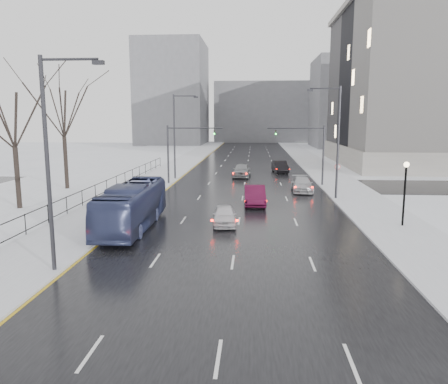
% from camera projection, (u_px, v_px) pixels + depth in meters
% --- Properties ---
extents(road, '(16.00, 150.00, 0.04)m').
position_uv_depth(road, '(246.00, 172.00, 59.54)').
color(road, black).
rests_on(road, ground).
extents(cross_road, '(130.00, 10.00, 0.04)m').
position_uv_depth(cross_road, '(244.00, 185.00, 47.73)').
color(cross_road, black).
rests_on(cross_road, ground).
extents(sidewalk_left, '(5.00, 150.00, 0.16)m').
position_uv_depth(sidewalk_left, '(170.00, 171.00, 60.24)').
color(sidewalk_left, silver).
rests_on(sidewalk_left, ground).
extents(sidewalk_right, '(5.00, 150.00, 0.16)m').
position_uv_depth(sidewalk_right, '(324.00, 172.00, 58.81)').
color(sidewalk_right, silver).
rests_on(sidewalk_right, ground).
extents(park_strip, '(14.00, 150.00, 0.12)m').
position_uv_depth(park_strip, '(103.00, 170.00, 60.89)').
color(park_strip, white).
rests_on(park_strip, ground).
extents(tree_park_d, '(8.75, 8.75, 12.50)m').
position_uv_depth(tree_park_d, '(20.00, 209.00, 35.18)').
color(tree_park_d, black).
rests_on(tree_park_d, ground).
extents(tree_park_e, '(9.45, 9.45, 13.50)m').
position_uv_depth(tree_park_e, '(67.00, 189.00, 45.04)').
color(tree_park_e, black).
rests_on(tree_park_e, ground).
extents(iron_fence, '(0.06, 70.00, 1.30)m').
position_uv_depth(iron_fence, '(55.00, 209.00, 30.77)').
color(iron_fence, black).
rests_on(iron_fence, sidewalk_left).
extents(streetlight_r_mid, '(2.95, 0.25, 10.00)m').
position_uv_depth(streetlight_r_mid, '(336.00, 137.00, 38.37)').
color(streetlight_r_mid, '#2D2D33').
rests_on(streetlight_r_mid, ground).
extents(streetlight_l_near, '(2.95, 0.25, 10.00)m').
position_uv_depth(streetlight_l_near, '(52.00, 155.00, 19.82)').
color(streetlight_l_near, '#2D2D33').
rests_on(streetlight_l_near, ground).
extents(streetlight_l_far, '(2.95, 0.25, 10.00)m').
position_uv_depth(streetlight_l_far, '(176.00, 132.00, 51.29)').
color(streetlight_l_far, '#2D2D33').
rests_on(streetlight_l_far, ground).
extents(lamppost_r_mid, '(0.36, 0.36, 4.28)m').
position_uv_depth(lamppost_r_mid, '(405.00, 184.00, 28.79)').
color(lamppost_r_mid, black).
rests_on(lamppost_r_mid, sidewalk_right).
extents(mast_signal_right, '(6.10, 0.33, 6.50)m').
position_uv_depth(mast_signal_right, '(313.00, 148.00, 46.55)').
color(mast_signal_right, '#2D2D33').
rests_on(mast_signal_right, ground).
extents(mast_signal_left, '(6.10, 0.33, 6.50)m').
position_uv_depth(mast_signal_left, '(178.00, 147.00, 47.55)').
color(mast_signal_left, '#2D2D33').
rests_on(mast_signal_left, ground).
extents(no_uturn_sign, '(0.60, 0.06, 2.70)m').
position_uv_depth(no_uturn_sign, '(337.00, 169.00, 42.79)').
color(no_uturn_sign, '#2D2D33').
rests_on(no_uturn_sign, sidewalk_right).
extents(bldg_far_right, '(24.00, 20.00, 22.00)m').
position_uv_depth(bldg_far_right, '(362.00, 103.00, 109.89)').
color(bldg_far_right, slate).
rests_on(bldg_far_right, ground).
extents(bldg_far_left, '(18.00, 22.00, 28.00)m').
position_uv_depth(bldg_far_left, '(173.00, 94.00, 122.63)').
color(bldg_far_left, slate).
rests_on(bldg_far_left, ground).
extents(bldg_far_center, '(30.00, 18.00, 18.00)m').
position_uv_depth(bldg_far_center, '(264.00, 112.00, 136.45)').
color(bldg_far_center, slate).
rests_on(bldg_far_center, ground).
extents(bus, '(2.65, 10.64, 2.95)m').
position_uv_depth(bus, '(132.00, 206.00, 28.92)').
color(bus, navy).
rests_on(bus, road).
extents(sedan_center_near, '(1.87, 4.02, 1.33)m').
position_uv_depth(sedan_center_near, '(224.00, 215.00, 29.80)').
color(sedan_center_near, silver).
rests_on(sedan_center_near, road).
extents(sedan_right_near, '(1.92, 5.02, 1.63)m').
position_uv_depth(sedan_right_near, '(255.00, 195.00, 36.71)').
color(sedan_right_near, '#490C28').
rests_on(sedan_right_near, road).
extents(sedan_right_far, '(2.07, 4.94, 1.42)m').
position_uv_depth(sedan_right_far, '(302.00, 184.00, 43.39)').
color(sedan_right_far, '#B0B0B5').
rests_on(sedan_right_far, road).
extents(sedan_center_far, '(2.35, 5.14, 1.71)m').
position_uv_depth(sedan_center_far, '(242.00, 170.00, 54.06)').
color(sedan_center_far, gray).
rests_on(sedan_center_far, road).
extents(sedan_right_distant, '(2.20, 4.99, 1.59)m').
position_uv_depth(sedan_right_distant, '(280.00, 167.00, 58.37)').
color(sedan_right_distant, black).
rests_on(sedan_right_distant, road).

